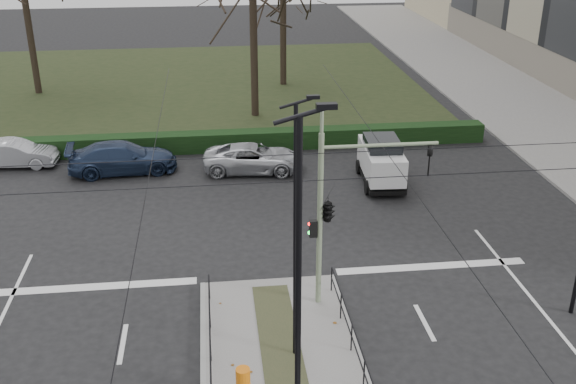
% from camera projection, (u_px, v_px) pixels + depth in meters
% --- Properties ---
extents(ground, '(140.00, 140.00, 0.00)m').
position_uv_depth(ground, '(285.00, 375.00, 19.02)').
color(ground, black).
rests_on(ground, ground).
extents(sidewalk_east, '(8.00, 90.00, 0.14)m').
position_uv_depth(sidewalk_east, '(537.00, 117.00, 40.92)').
color(sidewalk_east, slate).
rests_on(sidewalk_east, ground).
extents(park, '(38.00, 26.00, 0.10)m').
position_uv_depth(park, '(149.00, 87.00, 47.42)').
color(park, '#222E17').
rests_on(park, ground).
extents(hedge, '(38.00, 1.00, 1.00)m').
position_uv_depth(hedge, '(130.00, 145.00, 35.07)').
color(hedge, black).
rests_on(hedge, ground).
extents(catenary, '(20.00, 34.00, 6.00)m').
position_uv_depth(catenary, '(278.00, 241.00, 19.11)').
color(catenary, black).
rests_on(catenary, ground).
extents(traffic_light, '(3.99, 2.24, 5.84)m').
position_uv_depth(traffic_light, '(331.00, 208.00, 20.88)').
color(traffic_light, gray).
rests_on(traffic_light, median_island).
extents(litter_bin, '(0.38, 0.38, 0.98)m').
position_uv_depth(litter_bin, '(243.00, 378.00, 17.62)').
color(litter_bin, black).
rests_on(litter_bin, median_island).
extents(streetlamp_median_near, '(0.74, 0.15, 8.88)m').
position_uv_depth(streetlamp_median_near, '(299.00, 311.00, 13.69)').
color(streetlamp_median_near, black).
rests_on(streetlamp_median_near, median_island).
extents(streetlamp_median_far, '(0.65, 0.13, 7.75)m').
position_uv_depth(streetlamp_median_far, '(296.00, 233.00, 18.10)').
color(streetlamp_median_far, black).
rests_on(streetlamp_median_far, median_island).
extents(parked_car_second, '(4.13, 1.64, 1.34)m').
position_uv_depth(parked_car_second, '(15.00, 154.00, 33.38)').
color(parked_car_second, '#B4B6BD').
rests_on(parked_car_second, ground).
extents(parked_car_third, '(5.34, 2.56, 1.50)m').
position_uv_depth(parked_car_third, '(123.00, 158.00, 32.65)').
color(parked_car_third, '#202E4B').
rests_on(parked_car_third, ground).
extents(parked_car_fourth, '(5.01, 2.70, 1.34)m').
position_uv_depth(parked_car_fourth, '(253.00, 158.00, 32.81)').
color(parked_car_fourth, '#B4B6BD').
rests_on(parked_car_fourth, ground).
extents(white_van, '(2.04, 4.04, 2.18)m').
position_uv_depth(white_van, '(381.00, 160.00, 31.26)').
color(white_van, white).
rests_on(white_van, ground).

